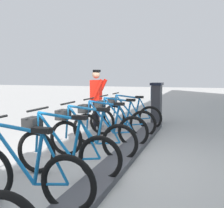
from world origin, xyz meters
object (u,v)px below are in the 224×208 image
(bike_docked_2, at_px, (106,126))
(bike_docked_5, at_px, (21,170))
(bike_docked_4, at_px, (62,148))
(payment_kiosk, at_px, (156,102))
(bike_docked_3, at_px, (88,135))
(bike_docked_0, at_px, (129,114))
(bike_docked_1, at_px, (119,119))
(worker_near_rack, at_px, (97,97))

(bike_docked_2, height_order, bike_docked_5, same)
(bike_docked_2, height_order, bike_docked_4, same)
(payment_kiosk, bearing_deg, bike_docked_3, 81.89)
(bike_docked_0, bearing_deg, bike_docked_1, 90.00)
(bike_docked_0, distance_m, bike_docked_3, 2.81)
(payment_kiosk, bearing_deg, bike_docked_4, 83.41)
(bike_docked_3, bearing_deg, worker_near_rack, -71.02)
(bike_docked_2, bearing_deg, bike_docked_0, -90.00)
(bike_docked_1, relative_size, bike_docked_3, 1.00)
(bike_docked_1, xyz_separation_m, bike_docked_3, (0.00, 1.87, 0.00))
(bike_docked_3, distance_m, bike_docked_4, 0.94)
(bike_docked_0, distance_m, bike_docked_5, 4.69)
(bike_docked_5, bearing_deg, bike_docked_0, -90.00)
(bike_docked_1, height_order, bike_docked_4, same)
(bike_docked_1, bearing_deg, bike_docked_3, 90.00)
(bike_docked_0, height_order, bike_docked_1, same)
(bike_docked_0, height_order, bike_docked_4, same)
(bike_docked_5, bearing_deg, bike_docked_4, -90.00)
(worker_near_rack, bearing_deg, bike_docked_0, -159.72)
(bike_docked_2, bearing_deg, bike_docked_3, 90.00)
(payment_kiosk, xyz_separation_m, bike_docked_5, (0.57, 5.89, -0.24))
(payment_kiosk, height_order, bike_docked_2, payment_kiosk)
(bike_docked_1, relative_size, worker_near_rack, 1.04)
(bike_docked_1, bearing_deg, bike_docked_0, -90.00)
(bike_docked_4, bearing_deg, worker_near_rack, -75.96)
(bike_docked_0, distance_m, bike_docked_4, 3.75)
(bike_docked_0, height_order, worker_near_rack, worker_near_rack)
(bike_docked_3, bearing_deg, bike_docked_4, 90.00)
(bike_docked_2, xyz_separation_m, bike_docked_3, (0.00, 0.94, 0.00))
(bike_docked_4, bearing_deg, bike_docked_3, -90.00)
(bike_docked_5, distance_m, worker_near_rack, 4.48)
(bike_docked_0, xyz_separation_m, bike_docked_4, (0.00, 3.75, 0.00))
(bike_docked_1, height_order, bike_docked_5, same)
(bike_docked_0, xyz_separation_m, worker_near_rack, (0.86, 0.32, 0.48))
(payment_kiosk, relative_size, bike_docked_2, 0.74)
(payment_kiosk, distance_m, bike_docked_4, 4.99)
(bike_docked_1, bearing_deg, bike_docked_5, 90.00)
(bike_docked_1, distance_m, worker_near_rack, 1.16)
(bike_docked_4, relative_size, worker_near_rack, 1.04)
(worker_near_rack, bearing_deg, bike_docked_4, 104.04)
(bike_docked_0, xyz_separation_m, bike_docked_2, (0.00, 1.87, 0.00))
(bike_docked_0, bearing_deg, bike_docked_3, 90.00)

